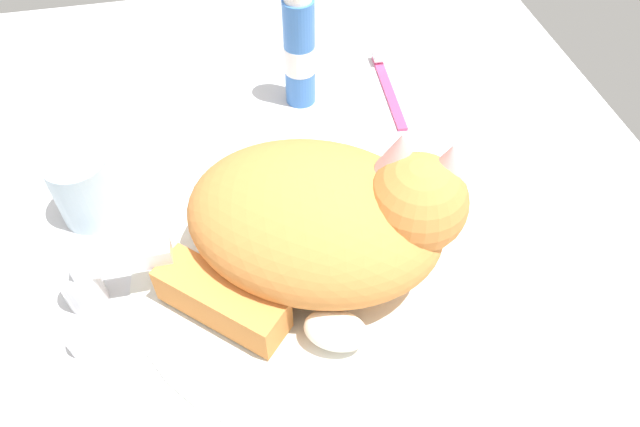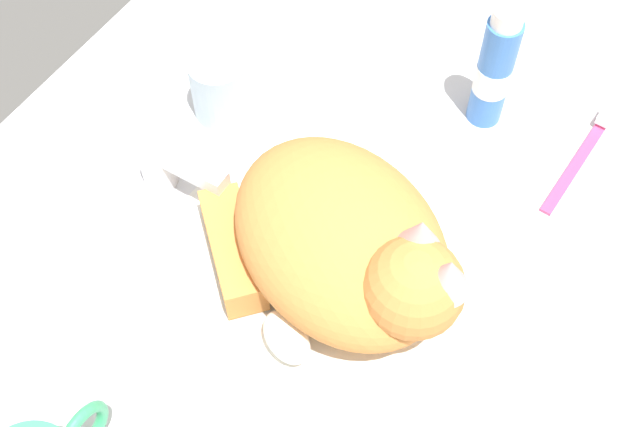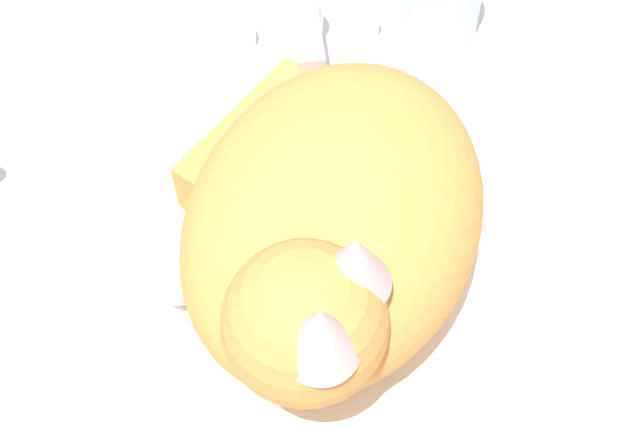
{
  "view_description": "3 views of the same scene",
  "coord_description": "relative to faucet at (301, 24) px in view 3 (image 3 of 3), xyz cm",
  "views": [
    {
      "loc": [
        -33.84,
        6.55,
        46.9
      ],
      "look_at": [
        1.68,
        -0.94,
        5.14
      ],
      "focal_mm": 32.98,
      "sensor_mm": 36.0,
      "label": 1
    },
    {
      "loc": [
        -34.06,
        -18.63,
        70.06
      ],
      "look_at": [
        2.4,
        3.61,
        4.61
      ],
      "focal_mm": 46.15,
      "sensor_mm": 36.0,
      "label": 2
    },
    {
      "loc": [
        -4.3,
        -30.02,
        51.3
      ],
      "look_at": [
        -0.63,
        2.16,
        3.67
      ],
      "focal_mm": 50.65,
      "sensor_mm": 36.0,
      "label": 3
    }
  ],
  "objects": [
    {
      "name": "ground_plane",
      "position": [
        0.0,
        -20.28,
        -4.26
      ],
      "size": [
        110.0,
        82.5,
        3.0
      ],
      "primitive_type": "cube",
      "color": "silver"
    },
    {
      "name": "cat",
      "position": [
        -0.63,
        -21.32,
        3.98
      ],
      "size": [
        25.92,
        29.56,
        14.65
      ],
      "color": "#D17F3D",
      "rests_on": "sink_basin"
    },
    {
      "name": "faucet",
      "position": [
        0.0,
        0.0,
        0.0
      ],
      "size": [
        12.59,
        10.4,
        6.28
      ],
      "color": "silver",
      "rests_on": "ground_plane"
    },
    {
      "name": "sink_basin",
      "position": [
        0.0,
        -20.28,
        -2.45
      ],
      "size": [
        35.56,
        35.56,
        0.62
      ],
      "primitive_type": "cylinder",
      "color": "silver",
      "rests_on": "ground_plane"
    }
  ]
}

